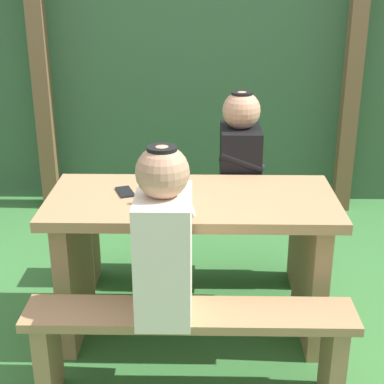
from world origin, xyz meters
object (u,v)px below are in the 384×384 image
(person_black_coat, at_px, (240,160))
(person_white_shirt, at_px, (164,239))
(bench_near, at_px, (190,336))
(bottle_left, at_px, (170,187))
(picnic_table, at_px, (192,242))
(drinking_glass, at_px, (179,190))
(cell_phone, at_px, (125,192))
(bench_far, at_px, (194,233))

(person_black_coat, bearing_deg, person_white_shirt, -109.59)
(person_black_coat, bearing_deg, bench_near, -104.25)
(bottle_left, bearing_deg, picnic_table, 46.48)
(bench_near, bearing_deg, drinking_glass, 97.04)
(drinking_glass, bearing_deg, cell_phone, 167.21)
(picnic_table, distance_m, drinking_glass, 0.29)
(bench_far, height_order, cell_phone, cell_phone)
(drinking_glass, distance_m, bottle_left, 0.11)
(picnic_table, distance_m, person_black_coat, 0.63)
(cell_phone, bearing_deg, bench_far, 34.28)
(bench_far, relative_size, drinking_glass, 17.27)
(picnic_table, xyz_separation_m, bench_near, (0.00, -0.52, -0.19))
(bench_near, distance_m, bench_far, 1.03)
(bench_near, bearing_deg, picnic_table, 90.00)
(person_black_coat, xyz_separation_m, bottle_left, (-0.36, -0.62, 0.07))
(picnic_table, bearing_deg, bench_near, -90.00)
(person_white_shirt, xyz_separation_m, cell_phone, (-0.23, 0.56, -0.02))
(picnic_table, height_order, person_black_coat, person_black_coat)
(bench_far, height_order, drinking_glass, drinking_glass)
(bench_near, xyz_separation_m, drinking_glass, (-0.06, 0.50, 0.48))
(person_white_shirt, height_order, person_black_coat, same)
(bottle_left, bearing_deg, person_white_shirt, -90.44)
(person_black_coat, relative_size, drinking_glass, 8.88)
(picnic_table, height_order, cell_phone, cell_phone)
(person_black_coat, bearing_deg, bench_far, 179.27)
(drinking_glass, distance_m, cell_phone, 0.28)
(bench_near, distance_m, drinking_glass, 0.69)
(bench_near, xyz_separation_m, bottle_left, (-0.10, 0.41, 0.53))
(bench_far, bearing_deg, person_white_shirt, -95.75)
(person_black_coat, bearing_deg, cell_phone, -141.64)
(picnic_table, height_order, bench_far, picnic_table)
(bench_far, xyz_separation_m, person_white_shirt, (-0.10, -1.03, 0.46))
(person_white_shirt, relative_size, person_black_coat, 1.00)
(bench_far, bearing_deg, drinking_glass, -96.63)
(bench_near, height_order, bottle_left, bottle_left)
(drinking_glass, bearing_deg, picnic_table, 14.40)
(bottle_left, bearing_deg, bench_far, 80.82)
(bench_near, height_order, person_white_shirt, person_white_shirt)
(picnic_table, bearing_deg, cell_phone, 172.24)
(cell_phone, bearing_deg, person_white_shirt, -88.67)
(picnic_table, relative_size, bench_near, 1.00)
(bench_far, bearing_deg, person_black_coat, -0.73)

